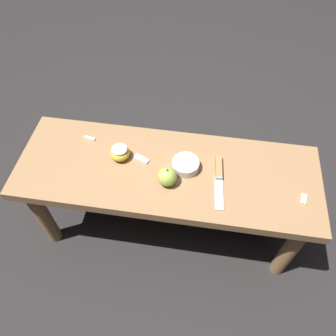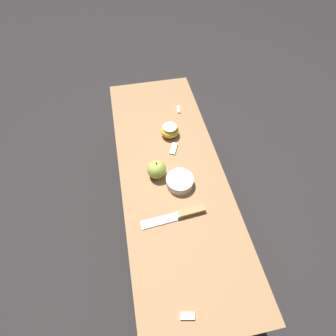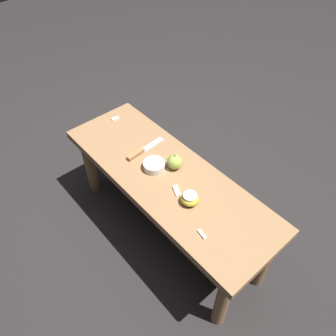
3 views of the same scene
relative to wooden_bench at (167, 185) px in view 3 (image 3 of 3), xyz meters
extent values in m
plane|color=black|center=(0.00, 0.00, -0.38)|extent=(8.00, 8.00, 0.00)
cube|color=olive|center=(0.00, 0.00, 0.05)|extent=(1.15, 0.40, 0.04)
cylinder|color=olive|center=(-0.52, -0.14, -0.17)|extent=(0.06, 0.06, 0.41)
cylinder|color=olive|center=(0.52, -0.14, -0.17)|extent=(0.06, 0.06, 0.41)
cylinder|color=olive|center=(-0.52, 0.14, -0.17)|extent=(0.06, 0.06, 0.41)
cylinder|color=olive|center=(0.52, 0.14, -0.17)|extent=(0.06, 0.06, 0.41)
cube|color=#9EA0A5|center=(-0.20, 0.08, 0.08)|extent=(0.04, 0.13, 0.00)
cube|color=#9EA0A5|center=(-0.20, 0.02, 0.08)|extent=(0.03, 0.01, 0.02)
cube|color=#9E7042|center=(-0.19, -0.03, 0.08)|extent=(0.03, 0.10, 0.02)
sphere|color=#9EB747|center=(-0.01, 0.06, 0.11)|extent=(0.07, 0.07, 0.07)
cylinder|color=#4C3319|center=(-0.01, 0.06, 0.15)|extent=(0.01, 0.01, 0.01)
ellipsoid|color=gold|center=(0.19, -0.03, 0.10)|extent=(0.08, 0.08, 0.05)
cylinder|color=silver|center=(0.19, -0.03, 0.12)|extent=(0.06, 0.06, 0.00)
cube|color=silver|center=(0.33, -0.11, 0.08)|extent=(0.05, 0.02, 0.01)
cube|color=silver|center=(-0.50, 0.06, 0.08)|extent=(0.03, 0.04, 0.01)
cube|color=silver|center=(0.10, -0.03, 0.08)|extent=(0.06, 0.05, 0.01)
cylinder|color=silver|center=(-0.07, -0.02, 0.09)|extent=(0.10, 0.10, 0.04)
camera|label=1|loc=(-0.11, 0.73, 1.06)|focal=35.00mm
camera|label=2|loc=(-0.58, 0.13, 0.91)|focal=28.00mm
camera|label=3|loc=(0.77, -0.66, 1.18)|focal=35.00mm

